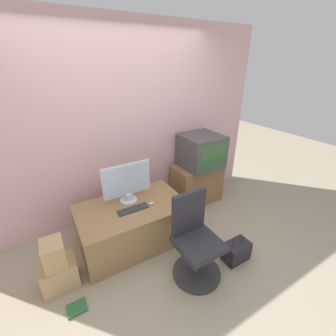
# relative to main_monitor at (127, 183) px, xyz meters

# --- Properties ---
(ground_plane) EXTENTS (12.00, 12.00, 0.00)m
(ground_plane) POSITION_rel_main_monitor_xyz_m (0.16, -0.79, -0.78)
(ground_plane) COLOR tan
(wall_back) EXTENTS (4.40, 0.05, 2.60)m
(wall_back) POSITION_rel_main_monitor_xyz_m (0.16, 0.53, 0.52)
(wall_back) COLOR beige
(wall_back) RESTS_ON ground_plane
(desk) EXTENTS (1.28, 0.78, 0.53)m
(desk) POSITION_rel_main_monitor_xyz_m (-0.02, -0.13, -0.52)
(desk) COLOR #937047
(desk) RESTS_ON ground_plane
(side_stand) EXTENTS (0.75, 0.45, 0.63)m
(side_stand) POSITION_rel_main_monitor_xyz_m (1.25, 0.23, -0.47)
(side_stand) COLOR olive
(side_stand) RESTS_ON ground_plane
(main_monitor) EXTENTS (0.60, 0.21, 0.50)m
(main_monitor) POSITION_rel_main_monitor_xyz_m (0.00, 0.00, 0.00)
(main_monitor) COLOR silver
(main_monitor) RESTS_ON desk
(keyboard) EXTENTS (0.37, 0.12, 0.01)m
(keyboard) POSITION_rel_main_monitor_xyz_m (-0.03, -0.21, -0.24)
(keyboard) COLOR #2D2D2D
(keyboard) RESTS_ON desk
(mouse) EXTENTS (0.06, 0.04, 0.03)m
(mouse) POSITION_rel_main_monitor_xyz_m (0.21, -0.22, -0.24)
(mouse) COLOR silver
(mouse) RESTS_ON desk
(crt_tv) EXTENTS (0.57, 0.56, 0.49)m
(crt_tv) POSITION_rel_main_monitor_xyz_m (1.28, 0.20, 0.09)
(crt_tv) COLOR #474747
(crt_tv) RESTS_ON side_stand
(office_chair) EXTENTS (0.52, 0.52, 0.94)m
(office_chair) POSITION_rel_main_monitor_xyz_m (0.37, -0.90, -0.39)
(office_chair) COLOR #333333
(office_chair) RESTS_ON ground_plane
(cardboard_box_lower) EXTENTS (0.34, 0.27, 0.29)m
(cardboard_box_lower) POSITION_rel_main_monitor_xyz_m (-0.91, -0.35, -0.63)
(cardboard_box_lower) COLOR tan
(cardboard_box_lower) RESTS_ON ground_plane
(cardboard_box_upper) EXTENTS (0.20, 0.25, 0.28)m
(cardboard_box_upper) POSITION_rel_main_monitor_xyz_m (-0.91, -0.35, -0.35)
(cardboard_box_upper) COLOR tan
(cardboard_box_upper) RESTS_ON cardboard_box_lower
(handbag) EXTENTS (0.30, 0.19, 0.34)m
(handbag) POSITION_rel_main_monitor_xyz_m (0.88, -1.02, -0.66)
(handbag) COLOR #232328
(handbag) RESTS_ON ground_plane
(book) EXTENTS (0.18, 0.14, 0.02)m
(book) POSITION_rel_main_monitor_xyz_m (-0.83, -0.70, -0.77)
(book) COLOR #2D6638
(book) RESTS_ON ground_plane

